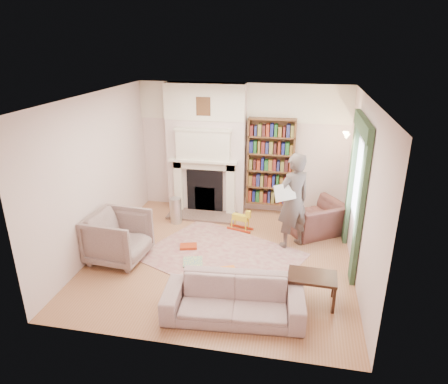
% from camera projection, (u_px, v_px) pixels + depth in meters
% --- Properties ---
extents(floor, '(4.50, 4.50, 0.00)m').
position_uv_depth(floor, '(221.00, 257.00, 7.12)').
color(floor, '#995F3D').
rests_on(floor, ground).
extents(ceiling, '(4.50, 4.50, 0.00)m').
position_uv_depth(ceiling, '(221.00, 97.00, 6.11)').
color(ceiling, white).
rests_on(ceiling, wall_back).
extents(wall_back, '(4.50, 0.00, 4.50)m').
position_uv_depth(wall_back, '(242.00, 149.00, 8.68)').
color(wall_back, beige).
rests_on(wall_back, floor).
extents(wall_front, '(4.50, 0.00, 4.50)m').
position_uv_depth(wall_front, '(182.00, 249.00, 4.56)').
color(wall_front, beige).
rests_on(wall_front, floor).
extents(wall_left, '(0.00, 4.50, 4.50)m').
position_uv_depth(wall_left, '(96.00, 175.00, 7.02)').
color(wall_left, beige).
rests_on(wall_left, floor).
extents(wall_right, '(0.00, 4.50, 4.50)m').
position_uv_depth(wall_right, '(362.00, 193.00, 6.21)').
color(wall_right, beige).
rests_on(wall_right, floor).
extents(fireplace, '(1.70, 0.58, 2.80)m').
position_uv_depth(fireplace, '(206.00, 150.00, 8.63)').
color(fireplace, beige).
rests_on(fireplace, floor).
extents(bookcase, '(1.00, 0.24, 1.85)m').
position_uv_depth(bookcase, '(271.00, 162.00, 8.52)').
color(bookcase, brown).
rests_on(bookcase, floor).
extents(window, '(0.02, 0.90, 1.30)m').
position_uv_depth(window, '(359.00, 181.00, 6.56)').
color(window, silver).
rests_on(window, wall_right).
extents(curtain_left, '(0.07, 0.32, 2.40)m').
position_uv_depth(curtain_left, '(360.00, 212.00, 6.02)').
color(curtain_left, '#314B30').
rests_on(curtain_left, floor).
extents(curtain_right, '(0.07, 0.32, 2.40)m').
position_uv_depth(curtain_right, '(351.00, 181.00, 7.30)').
color(curtain_right, '#314B30').
rests_on(curtain_right, floor).
extents(pelmet, '(0.09, 1.70, 0.24)m').
position_uv_depth(pelmet, '(363.00, 125.00, 6.24)').
color(pelmet, '#314B30').
rests_on(pelmet, wall_right).
extents(wall_sconce, '(0.20, 0.24, 0.24)m').
position_uv_depth(wall_sconce, '(343.00, 138.00, 7.44)').
color(wall_sconce, gold).
rests_on(wall_sconce, wall_right).
extents(rug, '(3.15, 2.86, 0.01)m').
position_uv_depth(rug, '(221.00, 256.00, 7.14)').
color(rug, tan).
rests_on(rug, floor).
extents(armchair_reading, '(1.33, 1.30, 0.66)m').
position_uv_depth(armchair_reading, '(315.00, 218.00, 7.87)').
color(armchair_reading, '#452925').
rests_on(armchair_reading, floor).
extents(armchair_left, '(1.02, 0.99, 0.86)m').
position_uv_depth(armchair_left, '(119.00, 237.00, 6.90)').
color(armchair_left, '#9E9282').
rests_on(armchair_left, floor).
extents(sofa, '(1.99, 0.92, 0.57)m').
position_uv_depth(sofa, '(233.00, 299.00, 5.51)').
color(sofa, '#C0AC9E').
rests_on(sofa, floor).
extents(man_reading, '(0.78, 0.74, 1.80)m').
position_uv_depth(man_reading, '(293.00, 201.00, 7.19)').
color(man_reading, '#4E433E').
rests_on(man_reading, floor).
extents(newspaper, '(0.41, 0.35, 0.28)m').
position_uv_depth(newspaper, '(285.00, 192.00, 6.95)').
color(newspaper, silver).
rests_on(newspaper, man_reading).
extents(coffee_table, '(0.72, 0.48, 0.45)m').
position_uv_depth(coffee_table, '(311.00, 289.00, 5.84)').
color(coffee_table, black).
rests_on(coffee_table, floor).
extents(paraffin_heater, '(0.25, 0.25, 0.55)m').
position_uv_depth(paraffin_heater, '(176.00, 210.00, 8.36)').
color(paraffin_heater, '#B7B9BF').
rests_on(paraffin_heater, floor).
extents(rocking_horse, '(0.54, 0.32, 0.45)m').
position_uv_depth(rocking_horse, '(240.00, 220.00, 8.05)').
color(rocking_horse, yellow).
rests_on(rocking_horse, rug).
extents(board_game, '(0.41, 0.41, 0.03)m').
position_uv_depth(board_game, '(193.00, 262.00, 6.91)').
color(board_game, '#DED74E').
rests_on(board_game, rug).
extents(game_box_lid, '(0.36, 0.28, 0.05)m').
position_uv_depth(game_box_lid, '(188.00, 246.00, 7.41)').
color(game_box_lid, '#AC3313').
rests_on(game_box_lid, rug).
extents(comic_annuals, '(0.70, 0.40, 0.02)m').
position_uv_depth(comic_annuals, '(234.00, 271.00, 6.64)').
color(comic_annuals, red).
rests_on(comic_annuals, rug).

